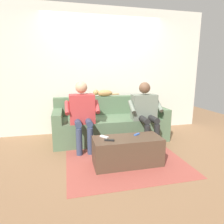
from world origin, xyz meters
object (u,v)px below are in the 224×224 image
at_px(coffee_table, 127,151).
at_px(couch, 110,124).
at_px(person_left_seated, 145,109).
at_px(cat_on_backrest, 103,93).
at_px(remote_black, 109,140).
at_px(person_right_seated, 82,111).
at_px(remote_blue, 137,134).
at_px(remote_white, 104,137).

bearing_deg(coffee_table, couch, -90.00).
relative_size(person_left_seated, cat_on_backrest, 2.05).
distance_m(person_left_seated, cat_on_backrest, 1.02).
distance_m(coffee_table, remote_black, 0.36).
distance_m(person_right_seated, remote_blue, 1.05).
xyz_separation_m(person_left_seated, cat_on_backrest, (0.65, -0.74, 0.24)).
bearing_deg(remote_black, remote_blue, -137.54).
bearing_deg(cat_on_backrest, remote_black, 82.32).
bearing_deg(person_right_seated, coffee_table, 126.32).
xyz_separation_m(person_right_seated, remote_blue, (-0.75, 0.69, -0.26)).
height_order(cat_on_backrest, remote_blue, cat_on_backrest).
height_order(coffee_table, remote_blue, remote_blue).
bearing_deg(remote_white, cat_on_backrest, 129.06).
xyz_separation_m(person_right_seated, remote_black, (-0.29, 0.84, -0.26)).
bearing_deg(remote_blue, person_right_seated, 102.95).
distance_m(person_left_seated, person_right_seated, 1.15).
height_order(person_right_seated, remote_white, person_right_seated).
xyz_separation_m(person_right_seated, cat_on_backrest, (-0.50, -0.70, 0.22)).
height_order(couch, person_right_seated, person_right_seated).
bearing_deg(cat_on_backrest, person_right_seated, 54.42).
bearing_deg(remote_white, person_left_seated, 84.74).
bearing_deg(remote_black, coffee_table, -144.21).
bearing_deg(person_left_seated, coffee_table, 52.13).
bearing_deg(cat_on_backrest, couch, 103.86).
xyz_separation_m(coffee_table, person_right_seated, (0.58, -0.78, 0.47)).
distance_m(couch, person_left_seated, 0.81).
relative_size(coffee_table, remote_white, 7.46).
relative_size(person_right_seated, remote_black, 8.59).
bearing_deg(person_right_seated, remote_black, 109.25).
relative_size(person_right_seated, remote_white, 8.85).
height_order(coffee_table, remote_black, remote_black).
xyz_separation_m(remote_white, remote_black, (-0.04, 0.16, -0.00)).
xyz_separation_m(person_left_seated, person_right_seated, (1.15, -0.04, 0.02)).
bearing_deg(couch, remote_blue, 99.23).
height_order(couch, person_left_seated, person_left_seated).
xyz_separation_m(cat_on_backrest, remote_black, (0.21, 1.54, -0.48)).
height_order(person_right_seated, cat_on_backrest, person_right_seated).
relative_size(couch, person_left_seated, 1.90).
bearing_deg(remote_black, couch, -78.46).
height_order(couch, remote_white, couch).
height_order(person_left_seated, remote_white, person_left_seated).
distance_m(remote_white, remote_black, 0.16).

